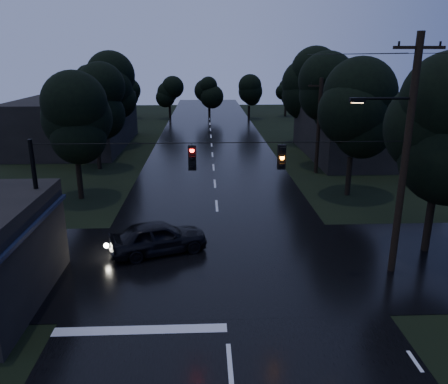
{
  "coord_description": "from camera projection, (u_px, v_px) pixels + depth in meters",
  "views": [
    {
      "loc": [
        -0.67,
        -6.1,
        9.09
      ],
      "look_at": [
        0.19,
        13.65,
        2.92
      ],
      "focal_mm": 35.0,
      "sensor_mm": 36.0,
      "label": 1
    }
  ],
  "objects": [
    {
      "name": "main_road",
      "position": [
        214.0,
        168.0,
        37.16
      ],
      "size": [
        12.0,
        120.0,
        0.02
      ],
      "primitive_type": "cube",
      "color": "black",
      "rests_on": "ground"
    },
    {
      "name": "cross_street",
      "position": [
        221.0,
        263.0,
        20.0
      ],
      "size": [
        60.0,
        9.0,
        0.02
      ],
      "primitive_type": "cube",
      "color": "black",
      "rests_on": "ground"
    },
    {
      "name": "building_far_right",
      "position": [
        362.0,
        133.0,
        40.9
      ],
      "size": [
        10.0,
        14.0,
        4.4
      ],
      "primitive_type": "cube",
      "color": "black",
      "rests_on": "ground"
    },
    {
      "name": "building_far_left",
      "position": [
        77.0,
        122.0,
        45.37
      ],
      "size": [
        10.0,
        16.0,
        5.0
      ],
      "primitive_type": "cube",
      "color": "black",
      "rests_on": "ground"
    },
    {
      "name": "utility_pole_main",
      "position": [
        404.0,
        154.0,
        17.78
      ],
      "size": [
        3.5,
        0.3,
        10.0
      ],
      "color": "black",
      "rests_on": "ground"
    },
    {
      "name": "utility_pole_far",
      "position": [
        319.0,
        125.0,
        34.44
      ],
      "size": [
        2.0,
        0.3,
        7.5
      ],
      "color": "black",
      "rests_on": "ground"
    },
    {
      "name": "anchor_pole_left",
      "position": [
        39.0,
        212.0,
        17.84
      ],
      "size": [
        0.18,
        0.18,
        6.0
      ],
      "primitive_type": "cylinder",
      "color": "black",
      "rests_on": "ground"
    },
    {
      "name": "span_signals",
      "position": [
        236.0,
        156.0,
        17.49
      ],
      "size": [
        15.0,
        0.37,
        1.12
      ],
      "color": "black",
      "rests_on": "ground"
    },
    {
      "name": "tree_corner_near",
      "position": [
        443.0,
        128.0,
        19.58
      ],
      "size": [
        4.48,
        4.48,
        9.44
      ],
      "color": "black",
      "rests_on": "ground"
    },
    {
      "name": "tree_left_a",
      "position": [
        73.0,
        120.0,
        27.6
      ],
      "size": [
        3.92,
        3.92,
        8.26
      ],
      "color": "black",
      "rests_on": "ground"
    },
    {
      "name": "tree_left_b",
      "position": [
        94.0,
        101.0,
        35.09
      ],
      "size": [
        4.2,
        4.2,
        8.85
      ],
      "color": "black",
      "rests_on": "ground"
    },
    {
      "name": "tree_left_c",
      "position": [
        111.0,
        88.0,
        44.49
      ],
      "size": [
        4.48,
        4.48,
        9.44
      ],
      "color": "black",
      "rests_on": "ground"
    },
    {
      "name": "tree_right_a",
      "position": [
        354.0,
        112.0,
        28.23
      ],
      "size": [
        4.2,
        4.2,
        8.85
      ],
      "color": "black",
      "rests_on": "ground"
    },
    {
      "name": "tree_right_b",
      "position": [
        330.0,
        95.0,
        35.77
      ],
      "size": [
        4.48,
        4.48,
        9.44
      ],
      "color": "black",
      "rests_on": "ground"
    },
    {
      "name": "tree_right_c",
      "position": [
        309.0,
        83.0,
        45.22
      ],
      "size": [
        4.76,
        4.76,
        10.03
      ],
      "color": "black",
      "rests_on": "ground"
    },
    {
      "name": "car",
      "position": [
        158.0,
        237.0,
        20.91
      ],
      "size": [
        5.01,
        3.34,
        1.59
      ],
      "primitive_type": "imported",
      "rotation": [
        0.0,
        0.0,
        1.92
      ],
      "color": "black",
      "rests_on": "ground"
    }
  ]
}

